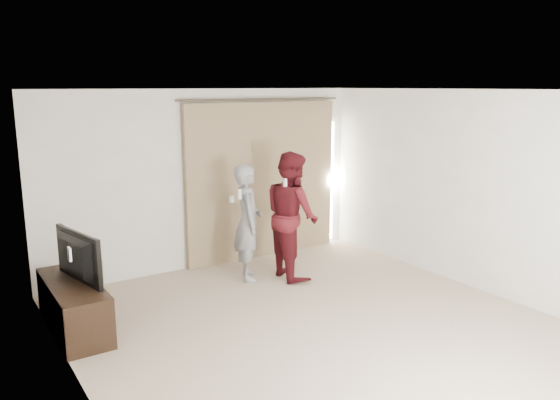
% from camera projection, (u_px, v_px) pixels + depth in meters
% --- Properties ---
extents(floor, '(5.50, 5.50, 0.00)m').
position_uv_depth(floor, '(321.00, 330.00, 6.01)').
color(floor, '#C9B096').
rests_on(floor, ground).
extents(wall_back, '(5.00, 0.04, 2.60)m').
position_uv_depth(wall_back, '(208.00, 179.00, 8.00)').
color(wall_back, white).
rests_on(wall_back, ground).
extents(wall_left, '(0.04, 5.50, 2.60)m').
position_uv_depth(wall_left, '(78.00, 255.00, 4.40)').
color(wall_left, white).
rests_on(wall_left, ground).
extents(ceiling, '(5.00, 5.50, 0.01)m').
position_uv_depth(ceiling, '(325.00, 90.00, 5.48)').
color(ceiling, silver).
rests_on(ceiling, wall_back).
extents(curtain, '(2.80, 0.11, 2.46)m').
position_uv_depth(curtain, '(264.00, 180.00, 8.45)').
color(curtain, '#98835D').
rests_on(curtain, ground).
extents(tv_console, '(0.49, 1.43, 0.55)m').
position_uv_depth(tv_console, '(74.00, 306.00, 5.97)').
color(tv_console, black).
rests_on(tv_console, ground).
extents(tv, '(0.32, 0.97, 0.56)m').
position_uv_depth(tv, '(70.00, 258.00, 5.85)').
color(tv, black).
rests_on(tv, tv_console).
extents(scratching_post, '(0.34, 0.34, 0.46)m').
position_uv_depth(scratching_post, '(96.00, 281.00, 6.98)').
color(scratching_post, tan).
rests_on(scratching_post, ground).
extents(person_man, '(0.59, 0.69, 1.61)m').
position_uv_depth(person_man, '(248.00, 222.00, 7.48)').
color(person_man, gray).
rests_on(person_man, ground).
extents(person_woman, '(0.77, 0.94, 1.77)m').
position_uv_depth(person_woman, '(292.00, 215.00, 7.56)').
color(person_woman, '#4F1117').
rests_on(person_woman, ground).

